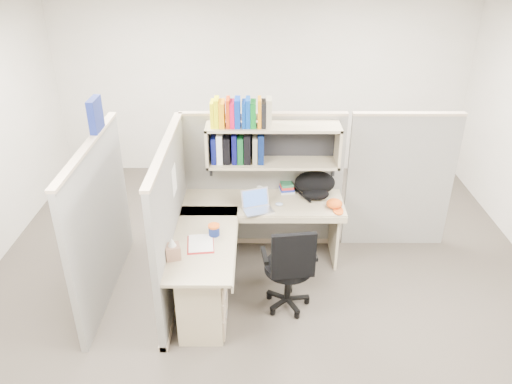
{
  "coord_description": "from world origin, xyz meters",
  "views": [
    {
      "loc": [
        -0.06,
        -4.16,
        3.34
      ],
      "look_at": [
        -0.08,
        0.25,
        1.02
      ],
      "focal_mm": 35.0,
      "sensor_mm": 36.0,
      "label": 1
    }
  ],
  "objects_px": {
    "snack_canister": "(214,230)",
    "desk": "(221,271)",
    "laptop": "(258,202)",
    "backpack": "(315,185)",
    "task_chair": "(289,280)"
  },
  "relations": [
    {
      "from": "desk",
      "to": "snack_canister",
      "type": "height_order",
      "value": "snack_canister"
    },
    {
      "from": "desk",
      "to": "laptop",
      "type": "distance_m",
      "value": 0.84
    },
    {
      "from": "laptop",
      "to": "backpack",
      "type": "height_order",
      "value": "backpack"
    },
    {
      "from": "desk",
      "to": "backpack",
      "type": "height_order",
      "value": "backpack"
    },
    {
      "from": "laptop",
      "to": "task_chair",
      "type": "relative_size",
      "value": 0.31
    },
    {
      "from": "snack_canister",
      "to": "laptop",
      "type": "bearing_deg",
      "value": 47.57
    },
    {
      "from": "laptop",
      "to": "snack_canister",
      "type": "distance_m",
      "value": 0.63
    },
    {
      "from": "snack_canister",
      "to": "task_chair",
      "type": "height_order",
      "value": "task_chair"
    },
    {
      "from": "backpack",
      "to": "task_chair",
      "type": "xyz_separation_m",
      "value": [
        -0.33,
        -1.01,
        -0.52
      ]
    },
    {
      "from": "desk",
      "to": "snack_canister",
      "type": "relative_size",
      "value": 15.41
    },
    {
      "from": "desk",
      "to": "laptop",
      "type": "relative_size",
      "value": 5.82
    },
    {
      "from": "desk",
      "to": "task_chair",
      "type": "xyz_separation_m",
      "value": [
        0.65,
        -0.02,
        -0.09
      ]
    },
    {
      "from": "snack_canister",
      "to": "task_chair",
      "type": "distance_m",
      "value": 0.87
    },
    {
      "from": "backpack",
      "to": "laptop",
      "type": "bearing_deg",
      "value": -160.53
    },
    {
      "from": "snack_canister",
      "to": "desk",
      "type": "bearing_deg",
      "value": -69.52
    }
  ]
}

